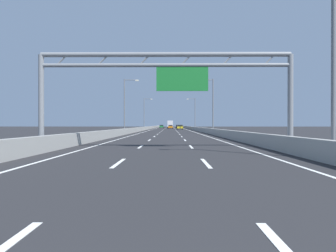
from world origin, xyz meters
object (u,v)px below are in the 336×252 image
orange_car (170,127)px  box_truck (170,124)px  streetlamp_right_near (328,40)px  green_car (162,126)px  black_car (178,126)px  yellow_car (180,127)px  streetlamp_right_far (194,112)px  streetlamp_right_mid (212,103)px  streetlamp_left_mid (126,103)px  streetlamp_left_far (145,112)px  sign_gantry (168,75)px  white_car (178,126)px

orange_car → box_truck: box_truck is taller
streetlamp_right_near → green_car: streetlamp_right_near is taller
black_car → box_truck: bearing=137.6°
orange_car → yellow_car: size_ratio=1.07×
streetlamp_right_far → orange_car: bearing=107.8°
streetlamp_right_mid → yellow_car: streetlamp_right_mid is taller
orange_car → streetlamp_left_mid: bearing=-97.2°
streetlamp_left_far → sign_gantry: bearing=-83.9°
streetlamp_left_mid → sign_gantry: bearing=-76.8°
streetlamp_right_far → box_truck: streetlamp_right_far is taller
streetlamp_right_mid → green_car: (-11.13, 78.51, -4.67)m
black_car → yellow_car: yellow_car is taller
green_car → yellow_car: (7.02, -33.68, 0.02)m
white_car → yellow_car: 38.45m
streetlamp_right_mid → white_car: (-3.62, 83.28, -4.69)m
streetlamp_left_far → green_car: (3.80, 40.02, -4.67)m
streetlamp_left_mid → orange_car: 61.67m
streetlamp_right_near → streetlamp_left_mid: 41.29m
sign_gantry → streetlamp_right_near: size_ratio=1.77×
sign_gantry → black_car: bearing=88.3°
streetlamp_left_far → box_truck: streetlamp_left_far is taller
sign_gantry → orange_car: size_ratio=3.80×
black_car → streetlamp_left_mid: bearing=-98.0°
streetlamp_right_near → yellow_car: 83.56m
streetlamp_left_mid → black_car: 78.00m
streetlamp_right_far → orange_car: size_ratio=2.15×
black_car → streetlamp_left_far: bearing=-105.8°
white_car → green_car: size_ratio=1.09×
streetlamp_right_near → white_car: 121.92m
streetlamp_left_far → streetlamp_right_far: same height
streetlamp_right_mid → streetlamp_left_far: same height
sign_gantry → streetlamp_right_mid: size_ratio=1.77×
orange_car → sign_gantry: bearing=-90.1°
green_car → box_truck: 4.24m
streetlamp_left_mid → green_car: size_ratio=2.29×
streetlamp_right_near → green_car: (-11.13, 117.01, -4.67)m
white_car → streetlamp_left_mid: bearing=-97.7°
yellow_car → streetlamp_right_near: bearing=-87.2°
streetlamp_right_far → yellow_car: streetlamp_right_far is taller
streetlamp_right_mid → white_car: bearing=92.5°
orange_car → streetlamp_right_far: bearing=-72.2°
black_car → green_car: (-7.10, 1.42, -0.01)m
streetlamp_right_far → green_car: bearing=105.5°
streetlamp_left_far → box_truck: size_ratio=1.11×
orange_car → green_car: bearing=102.5°
streetlamp_left_mid → streetlamp_right_mid: (14.93, 0.00, 0.00)m
black_car → white_car: black_car is taller
streetlamp_left_mid → orange_car: size_ratio=2.15×
green_car → sign_gantry: bearing=-88.0°
streetlamp_right_far → yellow_car: size_ratio=2.31×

